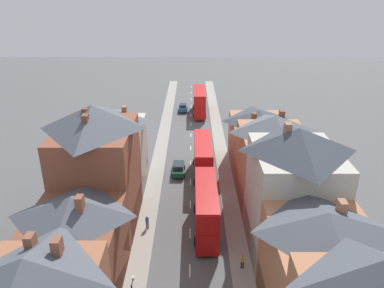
% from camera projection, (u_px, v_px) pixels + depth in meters
% --- Properties ---
extents(pavement_left, '(2.20, 104.00, 0.14)m').
position_uv_depth(pavement_left, '(159.00, 158.00, 60.61)').
color(pavement_left, gray).
rests_on(pavement_left, ground).
extents(pavement_right, '(2.20, 104.00, 0.14)m').
position_uv_depth(pavement_right, '(222.00, 158.00, 60.61)').
color(pavement_right, gray).
rests_on(pavement_right, ground).
extents(centre_line_dashes, '(0.14, 97.80, 0.01)m').
position_uv_depth(centre_line_dashes, '(191.00, 163.00, 58.79)').
color(centre_line_dashes, silver).
rests_on(centre_line_dashes, ground).
extents(terrace_row_left, '(8.00, 45.98, 14.44)m').
position_uv_depth(terrace_row_left, '(73.00, 233.00, 32.49)').
color(terrace_row_left, '#BCB7A8').
rests_on(terrace_row_left, ground).
extents(terrace_row_right, '(8.00, 54.20, 14.53)m').
position_uv_depth(terrace_row_right, '(302.00, 221.00, 33.95)').
color(terrace_row_right, '#935138').
rests_on(terrace_row_right, ground).
extents(double_decker_bus_lead, '(2.74, 10.80, 5.30)m').
position_uv_depth(double_decker_bus_lead, '(203.00, 158.00, 54.14)').
color(double_decker_bus_lead, red).
rests_on(double_decker_bus_lead, ground).
extents(double_decker_bus_mid_street, '(2.74, 10.80, 5.30)m').
position_uv_depth(double_decker_bus_mid_street, '(206.00, 207.00, 42.05)').
color(double_decker_bus_mid_street, '#B70F0F').
rests_on(double_decker_bus_mid_street, ground).
extents(double_decker_bus_far_approaching, '(2.74, 10.80, 5.30)m').
position_uv_depth(double_decker_bus_far_approaching, '(199.00, 101.00, 80.37)').
color(double_decker_bus_far_approaching, red).
rests_on(double_decker_bus_far_approaching, ground).
extents(car_near_blue, '(1.90, 4.50, 1.69)m').
position_uv_depth(car_near_blue, '(179.00, 168.00, 55.38)').
color(car_near_blue, '#144728').
rests_on(car_near_blue, ground).
extents(car_parked_left_a, '(1.90, 4.06, 1.70)m').
position_uv_depth(car_parked_left_a, '(183.00, 107.00, 82.84)').
color(car_parked_left_a, '#236093').
rests_on(car_parked_left_a, ground).
extents(pedestrian_mid_left, '(0.36, 0.22, 1.61)m').
position_uv_depth(pedestrian_mid_left, '(243.00, 261.00, 36.50)').
color(pedestrian_mid_left, '#23232D').
rests_on(pedestrian_mid_left, pavement_right).
extents(pedestrian_mid_right, '(0.36, 0.22, 1.61)m').
position_uv_depth(pedestrian_mid_right, '(147.00, 221.00, 42.59)').
color(pedestrian_mid_right, '#23232D').
rests_on(pedestrian_mid_right, pavement_left).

